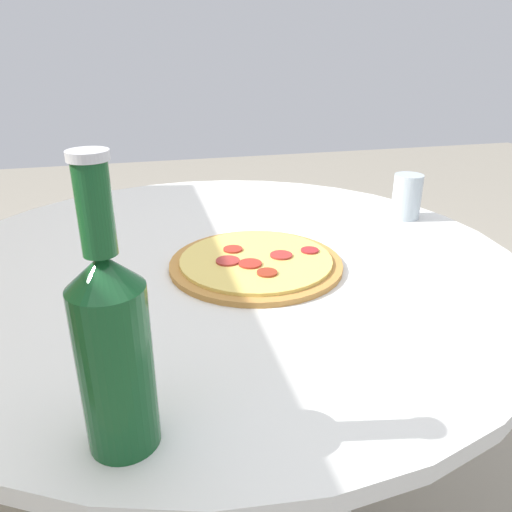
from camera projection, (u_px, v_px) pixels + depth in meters
table at (224, 332)px, 0.99m from camera, size 1.10×1.10×0.70m
pizza at (256, 262)px, 0.89m from camera, size 0.31×0.31×0.02m
beer_bottle at (113, 345)px, 0.46m from camera, size 0.07×0.07×0.29m
drinking_glass at (407, 196)px, 1.11m from camera, size 0.06×0.06×0.10m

